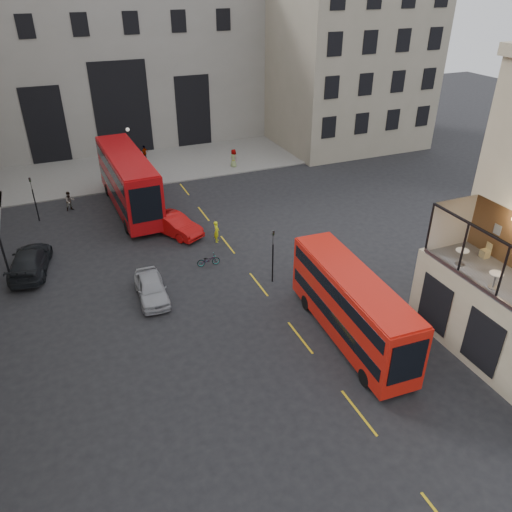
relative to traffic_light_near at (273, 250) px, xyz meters
name	(u,v)px	position (x,y,z in m)	size (l,w,h in m)	color
ground	(394,400)	(1.00, -12.00, -2.42)	(140.00, 140.00, 0.00)	black
host_frontage	(506,331)	(7.50, -12.00, -0.17)	(3.00, 11.00, 4.50)	#BFB08F
gateway	(109,60)	(-4.00, 35.99, 6.96)	(35.00, 10.60, 18.00)	gray
building_right	(339,48)	(21.00, 27.97, 7.97)	(16.60, 18.60, 20.00)	gray
pavement_far	(127,168)	(-5.00, 26.00, -2.36)	(40.00, 12.00, 0.12)	slate
traffic_light_near	(273,250)	(0.00, 0.00, 0.00)	(0.16, 0.20, 3.80)	black
traffic_light_far	(33,194)	(-14.00, 16.00, 0.00)	(0.16, 0.20, 3.80)	black
street_lamp_a	(4,255)	(-16.00, 6.00, -0.03)	(0.36, 0.36, 5.33)	black
street_lamp_b	(131,158)	(-5.00, 22.00, -0.03)	(0.36, 0.36, 5.33)	black
bus_near	(351,304)	(1.50, -7.01, -0.12)	(2.86, 10.39, 4.10)	red
bus_far	(128,179)	(-6.45, 15.34, 0.38)	(3.28, 12.59, 4.99)	#A50B0E
car_a	(151,288)	(-7.83, 1.17, -1.68)	(1.77, 4.39, 1.50)	#A1A2A9
car_b	(174,225)	(-4.24, 9.29, -1.60)	(1.74, 4.99, 1.64)	#B40B0B
car_c	(30,261)	(-14.78, 7.59, -1.60)	(2.32, 5.70, 1.65)	black
bicycle	(208,260)	(-3.28, 3.64, -2.00)	(0.56, 1.61, 0.85)	gray
cyclist	(217,232)	(-1.56, 6.84, -1.58)	(0.61, 0.40, 1.68)	#E7F119
pedestrian_a	(70,201)	(-11.35, 17.25, -1.58)	(0.82, 0.64, 1.68)	gray
pedestrian_b	(134,166)	(-4.57, 23.91, -1.51)	(1.18, 0.68, 1.83)	gray
pedestrian_c	(145,153)	(-2.62, 28.00, -1.63)	(0.94, 0.39, 1.60)	gray
pedestrian_d	(234,158)	(5.52, 21.98, -1.45)	(0.95, 0.62, 1.95)	gray
cafe_table_mid	(495,278)	(6.65, -11.22, 2.72)	(0.66, 0.66, 0.83)	white
cafe_table_far	(462,255)	(6.75, -8.83, 2.74)	(0.68, 0.68, 0.85)	white
cafe_chair_d	(485,253)	(8.51, -8.76, 2.43)	(0.44, 0.44, 0.83)	#D4B97A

